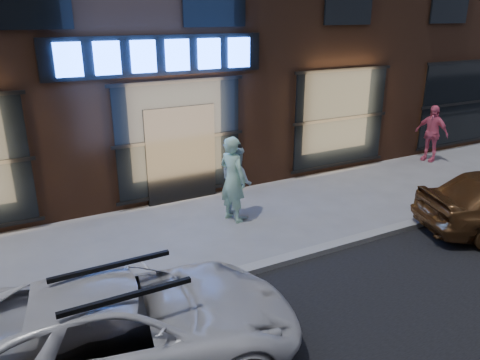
{
  "coord_description": "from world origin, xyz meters",
  "views": [
    {
      "loc": [
        -3.93,
        -6.56,
        4.52
      ],
      "look_at": [
        0.42,
        1.6,
        1.2
      ],
      "focal_mm": 35.0,
      "sensor_mm": 36.0,
      "label": 1
    }
  ],
  "objects_px": {
    "passerby": "(431,133)",
    "white_suv": "(123,327)",
    "man_cap": "(237,181)",
    "man_bowtie": "(233,179)"
  },
  "relations": [
    {
      "from": "man_bowtie",
      "to": "white_suv",
      "type": "xyz_separation_m",
      "value": [
        -3.46,
        -3.61,
        -0.33
      ]
    },
    {
      "from": "white_suv",
      "to": "man_bowtie",
      "type": "bearing_deg",
      "value": -33.78
    },
    {
      "from": "man_cap",
      "to": "white_suv",
      "type": "height_order",
      "value": "man_cap"
    },
    {
      "from": "man_bowtie",
      "to": "passerby",
      "type": "height_order",
      "value": "man_bowtie"
    },
    {
      "from": "man_cap",
      "to": "passerby",
      "type": "height_order",
      "value": "passerby"
    },
    {
      "from": "passerby",
      "to": "white_suv",
      "type": "bearing_deg",
      "value": -82.89
    },
    {
      "from": "man_bowtie",
      "to": "passerby",
      "type": "distance_m",
      "value": 7.79
    },
    {
      "from": "passerby",
      "to": "man_cap",
      "type": "bearing_deg",
      "value": -98.85
    },
    {
      "from": "white_suv",
      "to": "man_cap",
      "type": "bearing_deg",
      "value": -33.84
    },
    {
      "from": "man_cap",
      "to": "white_suv",
      "type": "bearing_deg",
      "value": 136.31
    }
  ]
}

